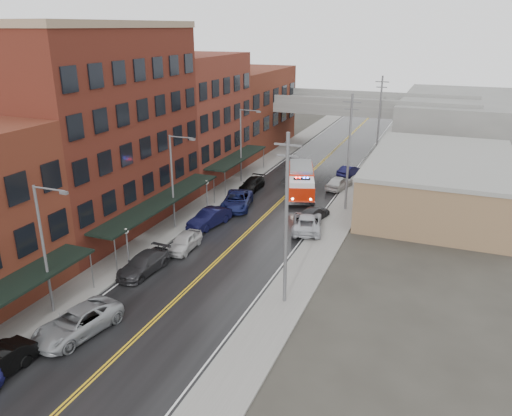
% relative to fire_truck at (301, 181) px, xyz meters
% --- Properties ---
extents(road, '(11.00, 160.00, 0.02)m').
position_rel_fire_truck_xyz_m(road, '(-1.46, -7.89, -1.73)').
color(road, black).
rests_on(road, ground).
extents(sidewalk_left, '(3.00, 160.00, 0.15)m').
position_rel_fire_truck_xyz_m(sidewalk_left, '(-8.76, -7.89, -1.66)').
color(sidewalk_left, slate).
rests_on(sidewalk_left, ground).
extents(sidewalk_right, '(3.00, 160.00, 0.15)m').
position_rel_fire_truck_xyz_m(sidewalk_right, '(5.84, -7.89, -1.66)').
color(sidewalk_right, slate).
rests_on(sidewalk_right, ground).
extents(curb_left, '(0.30, 160.00, 0.15)m').
position_rel_fire_truck_xyz_m(curb_left, '(-7.11, -7.89, -1.66)').
color(curb_left, gray).
rests_on(curb_left, ground).
extents(curb_right, '(0.30, 160.00, 0.15)m').
position_rel_fire_truck_xyz_m(curb_right, '(4.19, -7.89, -1.66)').
color(curb_right, gray).
rests_on(curb_right, ground).
extents(brick_building_b, '(9.00, 20.00, 18.00)m').
position_rel_fire_truck_xyz_m(brick_building_b, '(-14.76, -14.89, 7.26)').
color(brick_building_b, '#512015').
rests_on(brick_building_b, ground).
extents(brick_building_c, '(9.00, 15.00, 15.00)m').
position_rel_fire_truck_xyz_m(brick_building_c, '(-14.76, 2.61, 5.76)').
color(brick_building_c, maroon).
rests_on(brick_building_c, ground).
extents(brick_building_far, '(9.00, 20.00, 12.00)m').
position_rel_fire_truck_xyz_m(brick_building_far, '(-14.76, 20.11, 4.26)').
color(brick_building_far, '#5E2A18').
rests_on(brick_building_far, ground).
extents(tan_building, '(14.00, 22.00, 5.00)m').
position_rel_fire_truck_xyz_m(tan_building, '(14.54, 2.11, 0.76)').
color(tan_building, '#886449').
rests_on(tan_building, ground).
extents(right_far_block, '(18.00, 30.00, 8.00)m').
position_rel_fire_truck_xyz_m(right_far_block, '(16.54, 32.11, 2.26)').
color(right_far_block, slate).
rests_on(right_far_block, ground).
extents(awning_1, '(2.60, 18.00, 3.09)m').
position_rel_fire_truck_xyz_m(awning_1, '(-8.95, -14.89, 1.25)').
color(awning_1, black).
rests_on(awning_1, ground).
extents(awning_2, '(2.60, 13.00, 3.09)m').
position_rel_fire_truck_xyz_m(awning_2, '(-8.95, 2.61, 1.25)').
color(awning_2, black).
rests_on(awning_2, ground).
extents(globe_lamp_1, '(0.44, 0.44, 3.12)m').
position_rel_fire_truck_xyz_m(globe_lamp_1, '(-7.86, -21.89, 0.58)').
color(globe_lamp_1, '#59595B').
rests_on(globe_lamp_1, ground).
extents(globe_lamp_2, '(0.44, 0.44, 3.12)m').
position_rel_fire_truck_xyz_m(globe_lamp_2, '(-7.86, -7.89, 0.58)').
color(globe_lamp_2, '#59595B').
rests_on(globe_lamp_2, ground).
extents(street_lamp_0, '(2.64, 0.22, 9.00)m').
position_rel_fire_truck_xyz_m(street_lamp_0, '(-8.01, -29.89, 3.45)').
color(street_lamp_0, '#59595B').
rests_on(street_lamp_0, ground).
extents(street_lamp_1, '(2.64, 0.22, 9.00)m').
position_rel_fire_truck_xyz_m(street_lamp_1, '(-8.01, -13.89, 3.45)').
color(street_lamp_1, '#59595B').
rests_on(street_lamp_1, ground).
extents(street_lamp_2, '(2.64, 0.22, 9.00)m').
position_rel_fire_truck_xyz_m(street_lamp_2, '(-8.01, 2.11, 3.45)').
color(street_lamp_2, '#59595B').
rests_on(street_lamp_2, ground).
extents(utility_pole_0, '(1.80, 0.24, 12.00)m').
position_rel_fire_truck_xyz_m(utility_pole_0, '(5.74, -22.89, 4.57)').
color(utility_pole_0, '#59595B').
rests_on(utility_pole_0, ground).
extents(utility_pole_1, '(1.80, 0.24, 12.00)m').
position_rel_fire_truck_xyz_m(utility_pole_1, '(5.74, -2.89, 4.57)').
color(utility_pole_1, '#59595B').
rests_on(utility_pole_1, ground).
extents(utility_pole_2, '(1.80, 0.24, 12.00)m').
position_rel_fire_truck_xyz_m(utility_pole_2, '(5.74, 17.11, 4.57)').
color(utility_pole_2, '#59595B').
rests_on(utility_pole_2, ground).
extents(overpass, '(40.00, 10.00, 7.50)m').
position_rel_fire_truck_xyz_m(overpass, '(-1.46, 24.11, 4.25)').
color(overpass, slate).
rests_on(overpass, ground).
extents(fire_truck, '(5.52, 9.20, 3.20)m').
position_rel_fire_truck_xyz_m(fire_truck, '(0.00, 0.00, 0.00)').
color(fire_truck, '#B71E08').
rests_on(fire_truck, ground).
extents(parked_car_left_2, '(3.71, 6.23, 1.62)m').
position_rel_fire_truck_xyz_m(parked_car_left_2, '(-5.06, -31.21, -0.92)').
color(parked_car_left_2, gray).
rests_on(parked_car_left_2, ground).
extents(parked_car_left_3, '(2.43, 5.27, 1.49)m').
position_rel_fire_truck_xyz_m(parked_car_left_3, '(-5.92, -22.64, -0.99)').
color(parked_car_left_3, '#29282B').
rests_on(parked_car_left_3, ground).
extents(parked_car_left_4, '(1.95, 4.43, 1.48)m').
position_rel_fire_truck_xyz_m(parked_car_left_4, '(-5.06, -17.72, -0.99)').
color(parked_car_left_4, '#BDBDBD').
rests_on(parked_car_left_4, ground).
extents(parked_car_left_5, '(2.78, 5.28, 1.66)m').
position_rel_fire_truck_xyz_m(parked_car_left_5, '(-5.46, -12.13, -0.91)').
color(parked_car_left_5, black).
rests_on(parked_car_left_5, ground).
extents(parked_car_left_6, '(4.14, 6.52, 1.68)m').
position_rel_fire_truck_xyz_m(parked_car_left_6, '(-5.06, -6.46, -0.90)').
color(parked_car_left_6, '#131A4A').
rests_on(parked_car_left_6, ground).
extents(parked_car_left_7, '(1.92, 4.72, 1.37)m').
position_rel_fire_truck_xyz_m(parked_car_left_7, '(-5.92, -0.08, -1.05)').
color(parked_car_left_7, black).
rests_on(parked_car_left_7, ground).
extents(parked_car_right_0, '(4.03, 6.30, 1.62)m').
position_rel_fire_truck_xyz_m(parked_car_right_0, '(3.54, -9.69, -0.93)').
color(parked_car_right_0, '#AFB1B8').
rests_on(parked_car_right_0, ground).
extents(parked_car_right_1, '(2.76, 4.90, 1.34)m').
position_rel_fire_truck_xyz_m(parked_car_right_1, '(3.41, -6.93, -1.07)').
color(parked_car_right_1, '#27272A').
rests_on(parked_car_right_1, ground).
extents(parked_car_right_2, '(2.79, 4.91, 1.57)m').
position_rel_fire_truck_xyz_m(parked_car_right_2, '(3.54, 3.91, -0.95)').
color(parked_car_right_2, silver).
rests_on(parked_car_right_2, ground).
extents(parked_car_right_3, '(2.72, 4.32, 1.34)m').
position_rel_fire_truck_xyz_m(parked_car_right_3, '(3.54, 9.91, -1.06)').
color(parked_car_right_3, black).
rests_on(parked_car_right_3, ground).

